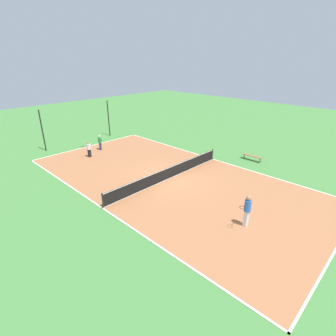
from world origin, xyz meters
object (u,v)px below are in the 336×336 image
(fence_post_back_left, at_px, (42,131))
(tennis_net, at_px, (168,173))
(player_far_green, at_px, (100,142))
(tennis_ball_midcourt, at_px, (134,139))
(player_near_white, at_px, (89,148))
(fence_post_back_right, at_px, (109,119))
(bench, at_px, (252,156))
(tennis_ball_far_baseline, at_px, (117,158))
(player_near_blue, at_px, (247,209))

(fence_post_back_left, bearing_deg, tennis_net, -74.14)
(player_far_green, xyz_separation_m, tennis_ball_midcourt, (4.40, 0.25, -0.79))
(player_near_white, bearing_deg, tennis_net, 103.31)
(player_far_green, bearing_deg, tennis_net, 21.78)
(player_far_green, height_order, fence_post_back_right, fence_post_back_right)
(bench, bearing_deg, player_far_green, 32.76)
(tennis_net, distance_m, fence_post_back_right, 13.71)
(player_near_white, xyz_separation_m, fence_post_back_left, (-2.06, 4.68, 1.16))
(fence_post_back_left, bearing_deg, tennis_ball_midcourt, -22.34)
(bench, bearing_deg, fence_post_back_right, 15.01)
(bench, distance_m, tennis_ball_midcourt, 12.84)
(tennis_ball_far_baseline, bearing_deg, bench, -47.35)
(bench, xyz_separation_m, tennis_ball_midcourt, (-3.41, 12.38, -0.34))
(tennis_net, distance_m, player_near_blue, 7.31)
(player_near_white, height_order, player_near_blue, player_near_blue)
(tennis_ball_midcourt, bearing_deg, tennis_ball_far_baseline, -143.32)
(player_near_white, bearing_deg, tennis_ball_far_baseline, 125.28)
(player_far_green, xyz_separation_m, fence_post_back_left, (-3.88, 3.65, 1.14))
(player_far_green, distance_m, tennis_ball_midcourt, 4.48)
(tennis_net, xyz_separation_m, tennis_ball_midcourt, (4.55, 9.71, -0.46))
(tennis_net, xyz_separation_m, fence_post_back_left, (-3.73, 13.11, 1.48))
(fence_post_back_left, xyz_separation_m, fence_post_back_right, (7.45, 0.00, 0.00))
(tennis_ball_midcourt, distance_m, fence_post_back_left, 9.16)
(tennis_net, bearing_deg, tennis_ball_midcourt, 64.89)
(tennis_net, xyz_separation_m, player_far_green, (0.15, 9.46, 0.34))
(player_near_white, height_order, fence_post_back_right, fence_post_back_right)
(tennis_net, distance_m, bench, 8.39)
(tennis_ball_midcourt, height_order, fence_post_back_right, fence_post_back_right)
(bench, height_order, tennis_ball_midcourt, bench)
(fence_post_back_left, height_order, fence_post_back_right, same)
(player_near_blue, distance_m, tennis_ball_far_baseline, 13.44)
(player_near_blue, relative_size, fence_post_back_right, 0.46)
(player_near_white, bearing_deg, fence_post_back_left, -64.07)
(fence_post_back_left, bearing_deg, tennis_ball_far_baseline, -63.00)
(player_near_blue, relative_size, player_far_green, 1.26)
(fence_post_back_left, bearing_deg, player_near_white, -66.22)
(tennis_ball_far_baseline, bearing_deg, player_near_blue, -94.87)
(player_near_blue, xyz_separation_m, tennis_ball_midcourt, (5.88, 16.88, -1.04))
(tennis_ball_far_baseline, height_order, fence_post_back_left, fence_post_back_left)
(player_near_blue, bearing_deg, tennis_ball_far_baseline, -95.08)
(tennis_net, bearing_deg, fence_post_back_left, 105.86)
(fence_post_back_right, bearing_deg, tennis_net, -105.86)
(player_near_white, relative_size, player_near_blue, 0.78)
(tennis_ball_midcourt, distance_m, fence_post_back_right, 4.00)
(bench, relative_size, tennis_ball_midcourt, 27.06)
(bench, distance_m, player_near_white, 14.70)
(tennis_ball_midcourt, bearing_deg, player_far_green, -176.72)
(player_near_white, distance_m, player_near_blue, 15.61)
(tennis_net, relative_size, player_near_blue, 6.19)
(tennis_net, bearing_deg, player_near_white, 101.16)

